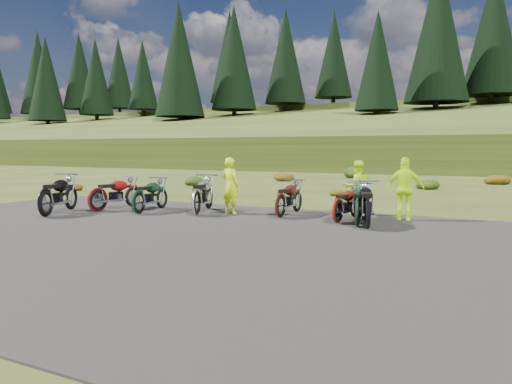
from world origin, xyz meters
The scene contains 39 objects.
ground centered at (0.00, 0.00, 0.00)m, with size 300.00×300.00×0.00m, color #343D14.
gravel_pad centered at (0.00, -2.00, 0.00)m, with size 20.00×12.00×0.04m, color black.
hill_slope centered at (0.00, 50.00, 0.00)m, with size 300.00×46.00×3.00m, color #323F15, non-canonical shape.
hill_plateau centered at (0.00, 110.00, 0.00)m, with size 300.00×90.00×9.17m, color #323F15.
conifer_5 centered at (-105.00, 78.00, 18.16)m, with size 6.16×6.16×16.00m.
conifer_8 centered at (-87.00, 65.00, 18.57)m, with size 7.92×7.92×20.00m.
conifer_9 centered at (-81.00, 71.00, 19.26)m, with size 7.48×7.48×19.00m.
conifer_10 centered at (-75.00, 77.00, 19.16)m, with size 7.04×7.04×18.00m.
conifer_11 centered at (-69.00, 52.00, 14.47)m, with size 6.60×6.60×17.00m.
conifer_12 centered at (-63.00, 58.00, 15.17)m, with size 6.16×6.16×16.00m.
conifer_13 centered at (-57.00, 64.00, 15.86)m, with size 5.72×5.72×15.00m.
conifer_14 centered at (-51.00, 70.00, 16.55)m, with size 5.28×5.28×14.00m.
conifer_15 centered at (-45.00, 76.00, 20.16)m, with size 7.92×7.92×20.00m.
conifer_16 centered at (-39.00, 51.00, 15.28)m, with size 7.48×7.48×19.00m.
conifer_17 centered at (-33.00, 57.00, 15.97)m, with size 7.04×7.04×18.00m.
conifer_18 centered at (-27.00, 63.00, 16.66)m, with size 6.60×6.60×17.00m.
conifer_19 centered at (-21.00, 69.00, 17.36)m, with size 6.16×6.16×16.00m.
conifer_20 centered at (-15.00, 75.00, 17.65)m, with size 5.72×5.72×15.00m.
conifer_21 centered at (-9.00, 50.00, 12.56)m, with size 5.28×5.28×14.00m.
conifer_22 centered at (-3.00, 56.00, 16.77)m, with size 7.92×7.92×20.00m.
conifer_23 centered at (3.00, 62.00, 17.47)m, with size 7.48×7.48×19.00m.
shrub_0 centered at (-12.00, 6.00, 0.23)m, with size 0.77×0.77×0.45m, color brown.
shrub_1 centered at (-9.10, 11.30, 0.31)m, with size 1.03×1.03×0.61m, color #1B330C.
shrub_2 centered at (-6.20, 16.60, 0.38)m, with size 1.30×1.30×0.77m, color brown.
shrub_3 centered at (-3.30, 21.90, 0.46)m, with size 1.56×1.56×0.92m, color #1B330C.
shrub_4 centered at (-0.40, 9.20, 0.23)m, with size 0.77×0.77×0.45m, color brown.
shrub_5 centered at (2.50, 14.50, 0.31)m, with size 1.03×1.03×0.61m, color #1B330C.
shrub_6 centered at (5.40, 19.80, 0.38)m, with size 1.30×1.30×0.77m, color brown.
motorcycle_0 centered at (-5.57, -1.13, 0.00)m, with size 2.32×0.77×1.22m, color black, non-canonical shape.
motorcycle_1 centered at (-5.15, 0.46, 0.00)m, with size 2.11×0.70×1.10m, color #9C0B0E, non-canonical shape.
motorcycle_2 centered at (-3.63, 0.61, 0.00)m, with size 2.04×0.68×1.07m, color #0E3319, non-canonical shape.
motorcycle_3 centered at (-1.90, 1.12, 0.00)m, with size 2.24×0.75×1.17m, color silver, non-canonical shape.
motorcycle_4 centered at (0.50, 1.81, 0.00)m, with size 2.02×0.67×1.06m, color #49130C, non-canonical shape.
motorcycle_5 centered at (3.22, 0.98, 0.00)m, with size 2.19×0.73×1.15m, color black, non-canonical shape.
motorcycle_6 centered at (2.27, 1.57, 0.00)m, with size 1.86×0.62×0.98m, color maroon, non-canonical shape.
motorcycle_7 centered at (2.88, 1.28, 0.00)m, with size 2.04×0.68×1.07m, color black, non-canonical shape.
person_middle centered at (-1.22, 1.94, 0.85)m, with size 0.62×0.41×1.70m, color #B6E30B.
person_right_a centered at (2.19, 3.59, 0.81)m, with size 0.78×0.61×1.61m, color #B6E30B.
person_right_b centered at (3.70, 3.02, 0.87)m, with size 1.01×0.42×1.73m, color #B6E30B.
Camera 1 is at (6.39, -10.93, 1.99)m, focal length 35.00 mm.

